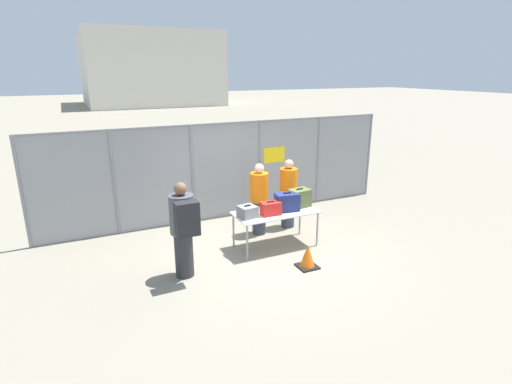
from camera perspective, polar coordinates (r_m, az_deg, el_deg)
The scene contains 13 objects.
ground_plane at distance 8.40m, azimuth 1.37°, elevation -8.05°, with size 120.00×120.00×0.00m, color gray.
fence_section at distance 9.84m, azimuth -4.14°, elevation 3.34°, with size 8.91×0.07×2.37m.
inspection_table at distance 8.24m, azimuth 2.84°, elevation -3.22°, with size 1.73×0.81×0.77m.
suitcase_grey at distance 7.87m, azimuth -1.23°, elevation -2.83°, with size 0.38×0.37×0.26m.
suitcase_red at distance 8.01m, azimuth 2.11°, elevation -2.36°, with size 0.40×0.26×0.29m.
suitcase_navy at distance 8.25m, azimuth 4.45°, elevation -1.43°, with size 0.52×0.37×0.39m.
suitcase_olive at distance 8.50m, azimuth 6.22°, elevation -0.87°, with size 0.48×0.37×0.41m.
traveler_hooded at distance 7.03m, azimuth -10.33°, elevation -4.94°, with size 0.43×0.67×1.75m.
security_worker_near at distance 8.85m, azimuth 0.45°, elevation -0.88°, with size 0.40×0.40×1.62m.
security_worker_far at distance 9.27m, azimuth 4.63°, elevation -0.09°, with size 0.40×0.40×1.62m.
utility_trailer at distance 12.94m, azimuth -2.86°, elevation 2.85°, with size 4.36×2.28×0.65m.
distant_hangar at distance 45.77m, azimuth -14.98°, elevation 16.65°, with size 13.17×11.95×7.32m.
traffic_cone at distance 7.63m, azimuth 7.38°, elevation -9.17°, with size 0.37×0.37×0.46m.
Camera 1 is at (-3.43, -6.78, 3.57)m, focal length 28.00 mm.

